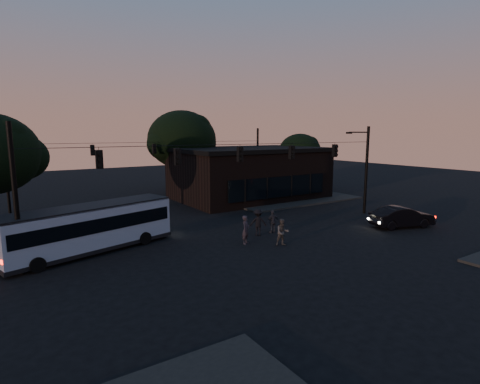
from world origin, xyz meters
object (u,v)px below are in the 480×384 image
bus (91,226)px  pedestrian_d (258,222)px  car (402,217)px  pedestrian_a (246,230)px  pedestrian_c (273,222)px  building (249,173)px  pedestrian_b (282,232)px

bus → pedestrian_d: bus is taller
bus → car: bus is taller
pedestrian_a → pedestrian_c: (3.03, 1.10, -0.09)m
building → pedestrian_c: size_ratio=9.43×
pedestrian_c → pedestrian_a: bearing=23.0°
building → pedestrian_d: size_ratio=8.37×
pedestrian_a → pedestrian_c: bearing=-14.9°
bus → pedestrian_b: 11.48m
pedestrian_a → pedestrian_b: bearing=-77.6°
pedestrian_a → car: bearing=-48.2°
building → pedestrian_b: size_ratio=9.10×
building → bus: size_ratio=1.51×
pedestrian_d → pedestrian_a: bearing=59.0°
building → pedestrian_d: building is taller
car → pedestrian_a: size_ratio=2.60×
pedestrian_b → pedestrian_c: pedestrian_b is taller
pedestrian_a → pedestrian_b: (1.70, -1.56, -0.06)m
building → bus: bearing=-150.7°
pedestrian_d → pedestrian_b: bearing=113.9°
bus → pedestrian_b: bus is taller
pedestrian_c → pedestrian_d: pedestrian_d is taller
pedestrian_d → pedestrian_c: bearing=-157.1°
pedestrian_a → building: bearing=19.8°
pedestrian_c → pedestrian_d: size_ratio=0.89×
pedestrian_a → pedestrian_c: 3.22m
pedestrian_b → pedestrian_d: pedestrian_d is taller
bus → pedestrian_d: size_ratio=5.53×
pedestrian_b → building: bearing=83.6°
bus → pedestrian_b: (10.23, -5.14, -0.72)m
building → pedestrian_a: bearing=-125.3°
car → pedestrian_d: size_ratio=2.57×
car → building: bearing=25.4°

